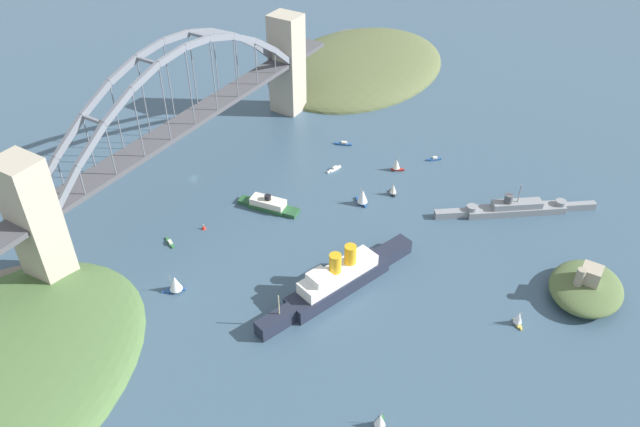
{
  "coord_description": "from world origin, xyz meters",
  "views": [
    {
      "loc": [
        202.71,
        204.72,
        189.49
      ],
      "look_at": [
        0.0,
        80.41,
        8.0
      ],
      "focal_mm": 35.05,
      "sensor_mm": 36.0,
      "label": 1
    }
  ],
  "objects_px": {
    "ocean_liner": "(339,279)",
    "small_boat_7": "(362,197)",
    "naval_cruiser": "(515,208)",
    "small_boat_4": "(397,164)",
    "small_boat_3": "(393,189)",
    "small_boat_6": "(380,420)",
    "harbor_arch_bridge": "(185,124)",
    "channel_marker_buoy": "(204,227)",
    "small_boat_0": "(170,242)",
    "small_boat_1": "(343,144)",
    "seaplane_taxiing_near_bridge": "(141,146)",
    "small_boat_10": "(518,318)",
    "fort_island_mid_harbor": "(586,287)",
    "small_boat_5": "(175,283)",
    "small_boat_9": "(334,169)",
    "harbor_ferry_steamer": "(269,204)",
    "small_boat_8": "(434,159)"
  },
  "relations": [
    {
      "from": "harbor_arch_bridge",
      "to": "small_boat_4",
      "type": "bearing_deg",
      "value": 125.56
    },
    {
      "from": "naval_cruiser",
      "to": "small_boat_1",
      "type": "distance_m",
      "value": 106.47
    },
    {
      "from": "naval_cruiser",
      "to": "small_boat_1",
      "type": "xyz_separation_m",
      "value": [
        -12.57,
        -105.7,
        -2.15
      ]
    },
    {
      "from": "fort_island_mid_harbor",
      "to": "small_boat_0",
      "type": "height_order",
      "value": "fort_island_mid_harbor"
    },
    {
      "from": "small_boat_10",
      "to": "small_boat_7",
      "type": "bearing_deg",
      "value": -112.96
    },
    {
      "from": "small_boat_4",
      "to": "small_boat_7",
      "type": "relative_size",
      "value": 0.81
    },
    {
      "from": "naval_cruiser",
      "to": "fort_island_mid_harbor",
      "type": "xyz_separation_m",
      "value": [
        41.72,
        43.59,
        2.01
      ]
    },
    {
      "from": "small_boat_1",
      "to": "small_boat_5",
      "type": "height_order",
      "value": "small_boat_5"
    },
    {
      "from": "fort_island_mid_harbor",
      "to": "ocean_liner",
      "type": "bearing_deg",
      "value": -60.56
    },
    {
      "from": "ocean_liner",
      "to": "small_boat_7",
      "type": "height_order",
      "value": "ocean_liner"
    },
    {
      "from": "channel_marker_buoy",
      "to": "small_boat_0",
      "type": "bearing_deg",
      "value": -21.05
    },
    {
      "from": "small_boat_7",
      "to": "small_boat_10",
      "type": "distance_m",
      "value": 100.85
    },
    {
      "from": "small_boat_0",
      "to": "channel_marker_buoy",
      "type": "height_order",
      "value": "channel_marker_buoy"
    },
    {
      "from": "naval_cruiser",
      "to": "small_boat_3",
      "type": "bearing_deg",
      "value": -73.31
    },
    {
      "from": "small_boat_7",
      "to": "harbor_arch_bridge",
      "type": "bearing_deg",
      "value": -73.09
    },
    {
      "from": "naval_cruiser",
      "to": "small_boat_10",
      "type": "bearing_deg",
      "value": 18.59
    },
    {
      "from": "small_boat_5",
      "to": "small_boat_8",
      "type": "distance_m",
      "value": 164.19
    },
    {
      "from": "fort_island_mid_harbor",
      "to": "small_boat_10",
      "type": "distance_m",
      "value": 36.32
    },
    {
      "from": "small_boat_6",
      "to": "ocean_liner",
      "type": "bearing_deg",
      "value": -137.97
    },
    {
      "from": "seaplane_taxiing_near_bridge",
      "to": "small_boat_0",
      "type": "distance_m",
      "value": 90.55
    },
    {
      "from": "channel_marker_buoy",
      "to": "small_boat_5",
      "type": "bearing_deg",
      "value": 24.11
    },
    {
      "from": "naval_cruiser",
      "to": "small_boat_6",
      "type": "height_order",
      "value": "naval_cruiser"
    },
    {
      "from": "seaplane_taxiing_near_bridge",
      "to": "small_boat_10",
      "type": "bearing_deg",
      "value": 85.1
    },
    {
      "from": "harbor_arch_bridge",
      "to": "ocean_liner",
      "type": "xyz_separation_m",
      "value": [
        32.85,
        110.02,
        -27.17
      ]
    },
    {
      "from": "ocean_liner",
      "to": "naval_cruiser",
      "type": "distance_m",
      "value": 104.54
    },
    {
      "from": "fort_island_mid_harbor",
      "to": "harbor_ferry_steamer",
      "type": "bearing_deg",
      "value": -82.7
    },
    {
      "from": "fort_island_mid_harbor",
      "to": "small_boat_5",
      "type": "bearing_deg",
      "value": -59.42
    },
    {
      "from": "small_boat_3",
      "to": "small_boat_6",
      "type": "distance_m",
      "value": 138.88
    },
    {
      "from": "small_boat_1",
      "to": "small_boat_6",
      "type": "height_order",
      "value": "small_boat_6"
    },
    {
      "from": "ocean_liner",
      "to": "small_boat_7",
      "type": "distance_m",
      "value": 63.51
    },
    {
      "from": "small_boat_10",
      "to": "channel_marker_buoy",
      "type": "height_order",
      "value": "small_boat_10"
    },
    {
      "from": "small_boat_0",
      "to": "harbor_arch_bridge",
      "type": "bearing_deg",
      "value": -150.69
    },
    {
      "from": "seaplane_taxiing_near_bridge",
      "to": "small_boat_5",
      "type": "height_order",
      "value": "small_boat_5"
    },
    {
      "from": "harbor_arch_bridge",
      "to": "fort_island_mid_harbor",
      "type": "distance_m",
      "value": 203.87
    },
    {
      "from": "small_boat_3",
      "to": "small_boat_4",
      "type": "bearing_deg",
      "value": -158.44
    },
    {
      "from": "small_boat_5",
      "to": "small_boat_6",
      "type": "distance_m",
      "value": 106.03
    },
    {
      "from": "small_boat_0",
      "to": "small_boat_1",
      "type": "height_order",
      "value": "small_boat_1"
    },
    {
      "from": "channel_marker_buoy",
      "to": "harbor_arch_bridge",
      "type": "bearing_deg",
      "value": -132.94
    },
    {
      "from": "small_boat_3",
      "to": "small_boat_9",
      "type": "bearing_deg",
      "value": -96.38
    },
    {
      "from": "small_boat_9",
      "to": "fort_island_mid_harbor",
      "type": "bearing_deg",
      "value": 78.57
    },
    {
      "from": "ocean_liner",
      "to": "fort_island_mid_harbor",
      "type": "bearing_deg",
      "value": 119.44
    },
    {
      "from": "seaplane_taxiing_near_bridge",
      "to": "small_boat_8",
      "type": "bearing_deg",
      "value": 117.66
    },
    {
      "from": "harbor_arch_bridge",
      "to": "small_boat_4",
      "type": "xyz_separation_m",
      "value": [
        -64.44,
        90.14,
        -29.25
      ]
    },
    {
      "from": "naval_cruiser",
      "to": "small_boat_3",
      "type": "relative_size",
      "value": 9.47
    },
    {
      "from": "small_boat_4",
      "to": "small_boat_8",
      "type": "relative_size",
      "value": 1.14
    },
    {
      "from": "harbor_ferry_steamer",
      "to": "small_boat_0",
      "type": "relative_size",
      "value": 3.8
    },
    {
      "from": "harbor_arch_bridge",
      "to": "small_boat_5",
      "type": "relative_size",
      "value": 26.59
    },
    {
      "from": "harbor_arch_bridge",
      "to": "small_boat_6",
      "type": "relative_size",
      "value": 33.14
    },
    {
      "from": "small_boat_1",
      "to": "small_boat_0",
      "type": "bearing_deg",
      "value": -11.67
    },
    {
      "from": "small_boat_0",
      "to": "small_boat_10",
      "type": "bearing_deg",
      "value": 102.92
    }
  ]
}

